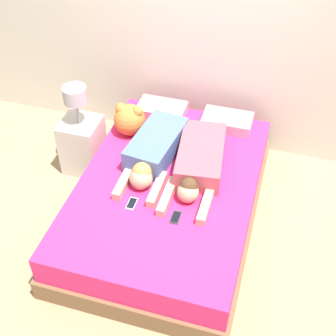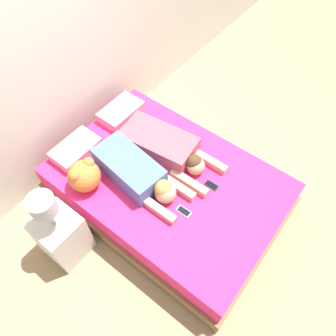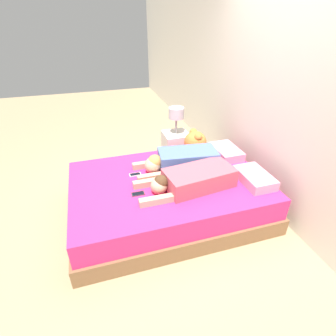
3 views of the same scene
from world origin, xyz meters
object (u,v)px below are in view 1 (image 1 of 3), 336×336
(bed, at_px, (168,200))
(pillow_head_right, at_px, (227,121))
(person_left, at_px, (153,152))
(cell_phone_left, at_px, (132,204))
(plush_toy, at_px, (130,119))
(person_right, at_px, (199,162))
(cell_phone_right, at_px, (176,217))
(nightstand, at_px, (82,141))
(pillow_head_left, at_px, (162,110))

(bed, bearing_deg, pillow_head_right, 69.91)
(person_left, height_order, cell_phone_left, person_left)
(cell_phone_left, distance_m, plush_toy, 0.94)
(bed, height_order, person_right, person_right)
(person_right, bearing_deg, plush_toy, 155.20)
(cell_phone_right, relative_size, plush_toy, 0.43)
(plush_toy, bearing_deg, cell_phone_left, -69.61)
(bed, bearing_deg, cell_phone_left, -121.33)
(cell_phone_right, distance_m, nightstand, 1.43)
(person_right, height_order, nightstand, nightstand)
(person_right, distance_m, cell_phone_right, 0.58)
(person_right, bearing_deg, bed, -137.40)
(pillow_head_left, distance_m, person_left, 0.70)
(person_left, distance_m, person_right, 0.41)
(person_right, bearing_deg, cell_phone_left, -128.15)
(pillow_head_left, height_order, cell_phone_right, pillow_head_left)
(pillow_head_right, bearing_deg, person_left, -127.15)
(bed, distance_m, nightstand, 1.09)
(cell_phone_right, bearing_deg, cell_phone_left, 173.53)
(pillow_head_left, bearing_deg, pillow_head_right, 0.00)
(bed, relative_size, plush_toy, 7.06)
(person_left, bearing_deg, nightstand, 164.45)
(bed, xyz_separation_m, cell_phone_right, (0.17, -0.38, 0.24))
(person_left, bearing_deg, bed, -46.58)
(pillow_head_right, bearing_deg, cell_phone_left, -113.36)
(bed, height_order, nightstand, nightstand)
(bed, distance_m, person_right, 0.44)
(cell_phone_right, relative_size, nightstand, 0.14)
(cell_phone_left, bearing_deg, plush_toy, 110.39)
(nightstand, bearing_deg, cell_phone_left, -43.97)
(pillow_head_left, distance_m, cell_phone_right, 1.37)
(pillow_head_right, bearing_deg, plush_toy, -157.42)
(pillow_head_right, distance_m, person_left, 0.87)
(pillow_head_right, height_order, nightstand, nightstand)
(plush_toy, bearing_deg, person_left, -44.90)
(person_left, bearing_deg, person_right, -1.39)
(person_right, height_order, plush_toy, plush_toy)
(cell_phone_left, bearing_deg, cell_phone_right, -6.47)
(pillow_head_right, relative_size, cell_phone_right, 3.53)
(cell_phone_left, xyz_separation_m, plush_toy, (-0.32, 0.87, 0.15))
(pillow_head_right, relative_size, plush_toy, 1.51)
(cell_phone_right, xyz_separation_m, plush_toy, (-0.70, 0.92, 0.15))
(pillow_head_left, height_order, person_left, person_left)
(pillow_head_right, height_order, person_left, person_left)
(person_right, bearing_deg, pillow_head_right, 80.72)
(pillow_head_left, xyz_separation_m, person_right, (0.54, -0.70, 0.04))
(person_left, relative_size, cell_phone_left, 7.55)
(bed, bearing_deg, nightstand, 156.71)
(bed, distance_m, plush_toy, 0.85)
(person_right, relative_size, cell_phone_left, 8.08)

